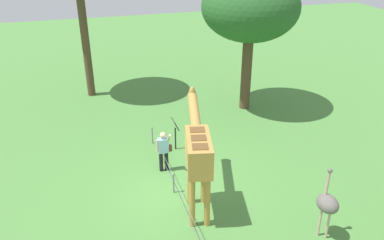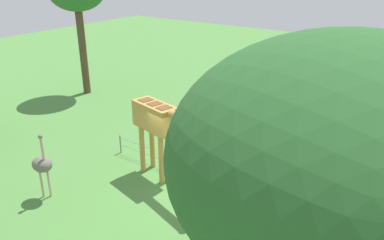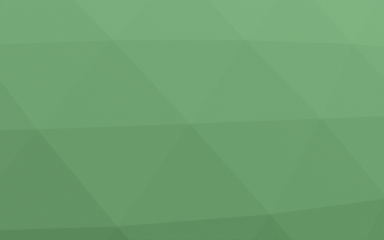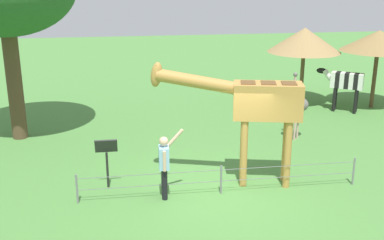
% 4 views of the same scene
% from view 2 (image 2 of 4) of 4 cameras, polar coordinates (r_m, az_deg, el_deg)
% --- Properties ---
extents(ground_plane, '(60.00, 60.00, 0.00)m').
position_cam_2_polar(ground_plane, '(13.52, -0.29, -9.07)').
color(ground_plane, '#4C843D').
extents(giraffe, '(3.83, 1.33, 3.19)m').
position_cam_2_polar(giraffe, '(12.81, -4.56, -0.34)').
color(giraffe, '#BC8942').
rests_on(giraffe, ground_plane).
extents(visitor, '(0.63, 0.58, 1.72)m').
position_cam_2_polar(visitor, '(12.56, 5.52, -7.08)').
color(visitor, black).
rests_on(visitor, ground_plane).
extents(ostrich, '(0.70, 0.56, 2.25)m').
position_cam_2_polar(ostrich, '(13.02, -21.19, -6.13)').
color(ostrich, '#CC9E93').
rests_on(ostrich, ground_plane).
extents(tree_east, '(4.39, 4.39, 6.42)m').
position_cam_2_polar(tree_east, '(5.11, 21.30, -5.57)').
color(tree_east, brown).
rests_on(tree_east, ground_plane).
extents(info_sign, '(0.56, 0.21, 1.32)m').
position_cam_2_polar(info_sign, '(11.41, 9.66, -10.42)').
color(info_sign, black).
rests_on(info_sign, ground_plane).
extents(wire_fence, '(7.05, 0.05, 0.75)m').
position_cam_2_polar(wire_fence, '(13.45, 0.21, -7.23)').
color(wire_fence, slate).
rests_on(wire_fence, ground_plane).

